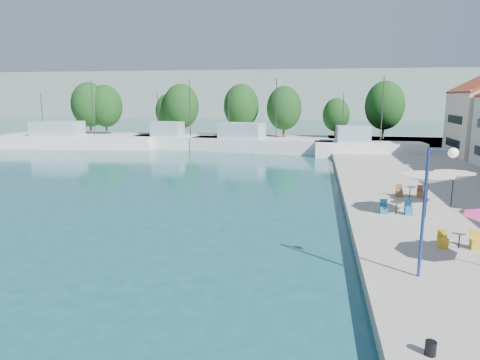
% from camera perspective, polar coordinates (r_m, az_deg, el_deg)
% --- Properties ---
extents(quay_far, '(90.00, 16.00, 0.60)m').
position_cam_1_polar(quay_far, '(70.75, 0.34, 5.33)').
color(quay_far, gray).
rests_on(quay_far, ground).
extents(hill_west, '(180.00, 40.00, 16.00)m').
position_cam_1_polar(hill_west, '(165.89, -1.70, 11.31)').
color(hill_west, gray).
rests_on(hill_west, ground).
extents(hill_east, '(140.00, 40.00, 12.00)m').
position_cam_1_polar(hill_east, '(185.88, 21.67, 9.90)').
color(hill_east, gray).
rests_on(hill_east, ground).
extents(trawler_01, '(22.36, 7.91, 10.20)m').
position_cam_1_polar(trawler_01, '(67.38, -20.95, 4.96)').
color(trawler_01, silver).
rests_on(trawler_01, ground).
extents(trawler_02, '(14.30, 4.62, 10.20)m').
position_cam_1_polar(trawler_02, '(62.52, -8.13, 5.16)').
color(trawler_02, silver).
rests_on(trawler_02, ground).
extents(trawler_03, '(19.88, 7.91, 10.20)m').
position_cam_1_polar(trawler_03, '(58.87, 2.48, 4.90)').
color(trawler_03, silver).
rests_on(trawler_03, ground).
extents(trawler_04, '(13.60, 4.41, 10.20)m').
position_cam_1_polar(trawler_04, '(55.80, 16.44, 4.11)').
color(trawler_04, silver).
rests_on(trawler_04, ground).
extents(tree_01, '(6.26, 6.26, 9.27)m').
position_cam_1_polar(tree_01, '(81.51, -19.46, 9.45)').
color(tree_01, '#3F2B19').
rests_on(tree_01, quay_far).
extents(tree_02, '(5.97, 5.97, 8.84)m').
position_cam_1_polar(tree_02, '(80.94, -17.53, 9.38)').
color(tree_02, '#3F2B19').
rests_on(tree_02, quay_far).
extents(tree_03, '(4.97, 4.97, 7.36)m').
position_cam_1_polar(tree_03, '(76.22, -9.33, 9.02)').
color(tree_03, '#3F2B19').
rests_on(tree_03, quay_far).
extents(tree_04, '(6.02, 6.02, 8.91)m').
position_cam_1_polar(tree_04, '(74.34, -7.87, 9.71)').
color(tree_04, '#3F2B19').
rests_on(tree_04, quay_far).
extents(tree_05, '(6.01, 6.01, 8.90)m').
position_cam_1_polar(tree_05, '(73.85, 0.17, 9.80)').
color(tree_05, '#3F2B19').
rests_on(tree_05, quay_far).
extents(tree_06, '(5.74, 5.74, 8.49)m').
position_cam_1_polar(tree_06, '(71.56, 5.90, 9.51)').
color(tree_06, '#3F2B19').
rests_on(tree_06, quay_far).
extents(tree_07, '(4.43, 4.43, 6.56)m').
position_cam_1_polar(tree_07, '(73.62, 12.70, 8.47)').
color(tree_07, '#3F2B19').
rests_on(tree_07, quay_far).
extents(tree_08, '(6.28, 6.28, 9.29)m').
position_cam_1_polar(tree_08, '(73.83, 18.74, 9.40)').
color(tree_08, '#3F2B19').
rests_on(tree_08, quay_far).
extents(umbrella_white, '(3.02, 3.02, 2.48)m').
position_cam_1_polar(umbrella_white, '(26.36, 23.82, 0.09)').
color(umbrella_white, black).
rests_on(umbrella_white, quay_right).
extents(umbrella_cream, '(2.63, 2.63, 2.15)m').
position_cam_1_polar(umbrella_cream, '(29.90, 26.60, 0.41)').
color(umbrella_cream, black).
rests_on(umbrella_cream, quay_right).
extents(cafe_table_01, '(1.82, 0.70, 0.76)m').
position_cam_1_polar(cafe_table_01, '(22.11, 27.17, -7.39)').
color(cafe_table_01, black).
rests_on(cafe_table_01, quay_right).
extents(cafe_table_02, '(1.82, 0.70, 0.76)m').
position_cam_1_polar(cafe_table_02, '(26.85, 20.08, -3.70)').
color(cafe_table_02, black).
rests_on(cafe_table_02, quay_right).
extents(cafe_table_03, '(1.82, 0.70, 0.76)m').
position_cam_1_polar(cafe_table_03, '(31.68, 21.70, -1.62)').
color(cafe_table_03, black).
rests_on(cafe_table_03, quay_right).
extents(street_lamp, '(1.01, 0.45, 5.03)m').
position_cam_1_polar(street_lamp, '(17.28, 24.57, -1.09)').
color(street_lamp, navy).
rests_on(street_lamp, quay_right).
extents(bollard, '(0.30, 0.30, 0.40)m').
position_cam_1_polar(bollard, '(13.33, 24.07, -19.79)').
color(bollard, black).
rests_on(bollard, quay_right).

